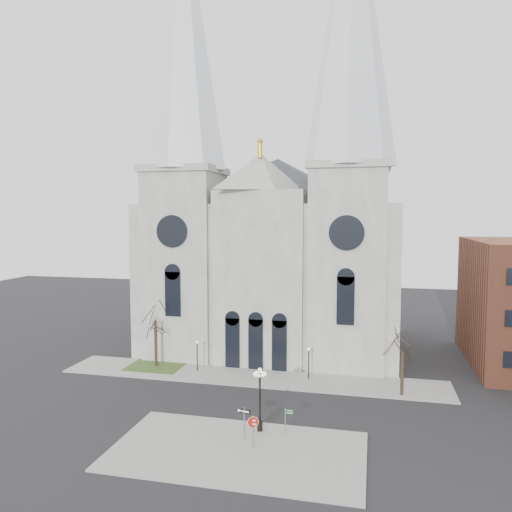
% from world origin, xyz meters
% --- Properties ---
extents(ground, '(160.00, 160.00, 0.00)m').
position_xyz_m(ground, '(0.00, 0.00, 0.00)').
color(ground, black).
rests_on(ground, ground).
extents(sidewalk_near, '(18.00, 10.00, 0.14)m').
position_xyz_m(sidewalk_near, '(3.00, -5.00, 0.07)').
color(sidewalk_near, gray).
rests_on(sidewalk_near, ground).
extents(sidewalk_far, '(40.00, 6.00, 0.14)m').
position_xyz_m(sidewalk_far, '(0.00, 11.00, 0.07)').
color(sidewalk_far, gray).
rests_on(sidewalk_far, ground).
extents(grass_patch, '(6.00, 5.00, 0.18)m').
position_xyz_m(grass_patch, '(-11.00, 12.00, 0.09)').
color(grass_patch, '#354C20').
rests_on(grass_patch, ground).
extents(cathedral, '(33.00, 26.66, 54.00)m').
position_xyz_m(cathedral, '(0.00, 22.86, 18.48)').
color(cathedral, gray).
rests_on(cathedral, ground).
extents(tree_left, '(3.20, 3.20, 7.50)m').
position_xyz_m(tree_left, '(-11.00, 12.00, 5.58)').
color(tree_left, black).
rests_on(tree_left, ground).
extents(tree_right, '(3.20, 3.20, 6.00)m').
position_xyz_m(tree_right, '(15.00, 9.00, 4.47)').
color(tree_right, black).
rests_on(tree_right, ground).
extents(ped_lamp_left, '(0.32, 0.32, 3.26)m').
position_xyz_m(ped_lamp_left, '(-6.00, 11.50, 2.33)').
color(ped_lamp_left, black).
rests_on(ped_lamp_left, sidewalk_far).
extents(ped_lamp_right, '(0.32, 0.32, 3.26)m').
position_xyz_m(ped_lamp_right, '(6.00, 11.50, 2.33)').
color(ped_lamp_right, black).
rests_on(ped_lamp_right, sidewalk_far).
extents(stop_sign, '(0.86, 0.09, 2.38)m').
position_xyz_m(stop_sign, '(4.03, -4.50, 1.84)').
color(stop_sign, slate).
rests_on(stop_sign, sidewalk_near).
extents(globe_lamp, '(1.12, 1.12, 4.99)m').
position_xyz_m(globe_lamp, '(3.86, -1.55, 3.28)').
color(globe_lamp, black).
rests_on(globe_lamp, sidewalk_near).
extents(one_way_sign, '(1.04, 0.25, 2.41)m').
position_xyz_m(one_way_sign, '(3.03, -3.16, 1.75)').
color(one_way_sign, slate).
rests_on(one_way_sign, sidewalk_near).
extents(street_name_sign, '(0.65, 0.09, 2.01)m').
position_xyz_m(street_name_sign, '(5.95, -1.67, 1.35)').
color(street_name_sign, slate).
rests_on(street_name_sign, sidewalk_near).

